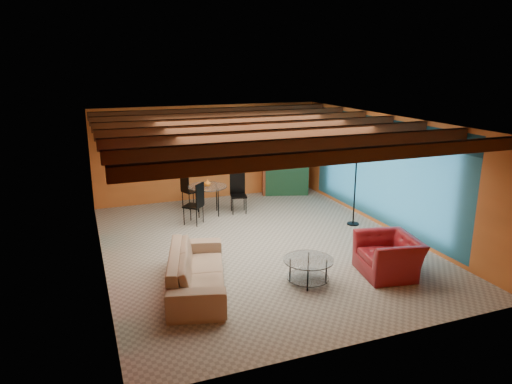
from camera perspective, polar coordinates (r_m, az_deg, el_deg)
name	(u,v)px	position (r m, az deg, el deg)	size (l,w,h in m)	color
room	(258,137)	(9.85, 0.19, 6.68)	(6.52, 8.01, 2.71)	gray
sofa	(197,270)	(8.41, -7.16, -9.35)	(2.40, 0.94, 0.70)	#977A61
armchair	(388,256)	(9.23, 15.71, -7.41)	(1.13, 0.99, 0.74)	maroon
coffee_table	(308,271)	(8.65, 6.31, -9.45)	(0.91, 0.91, 0.47)	white
dining_table	(208,195)	(12.32, -5.87, -0.34)	(2.04, 2.04, 1.06)	white
armoire	(283,158)	(14.17, 3.29, 4.14)	(1.25, 0.61, 2.19)	brown
floor_lamp	(355,189)	(11.62, 11.87, 0.42)	(0.37, 0.37, 1.83)	black
ceiling_fan	(259,138)	(9.75, 0.42, 6.58)	(1.50, 1.50, 0.44)	#472614
painting	(178,144)	(13.38, -9.42, 5.71)	(1.05, 0.03, 0.65)	black
potted_plant	(284,114)	(13.97, 3.37, 9.43)	(0.40, 0.34, 0.44)	#26661E
vase	(207,172)	(12.17, -5.94, 2.47)	(0.17, 0.17, 0.18)	orange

